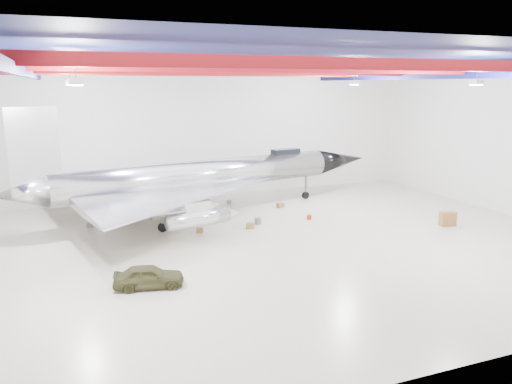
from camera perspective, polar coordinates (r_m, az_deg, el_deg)
name	(u,v)px	position (r m, az deg, el deg)	size (l,w,h in m)	color
floor	(259,245)	(30.55, 0.36, -6.07)	(40.00, 40.00, 0.00)	beige
wall_back	(195,133)	(43.50, -6.94, 6.74)	(40.00, 40.00, 0.00)	silver
ceiling	(259,59)	(29.04, 0.39, 15.01)	(40.00, 40.00, 0.00)	#0A0F38
ceiling_structure	(259,71)	(29.01, 0.38, 13.68)	(39.50, 29.50, 1.08)	maroon
jet_aircraft	(202,179)	(37.18, -6.23, 1.49)	(30.11, 20.31, 8.27)	silver
jeep	(149,276)	(24.79, -12.17, -9.41)	(1.34, 3.33, 1.13)	#39381C
desk	(448,219)	(36.89, 21.06, -2.88)	(1.08, 0.54, 0.99)	brown
crate_ply	(200,230)	(33.20, -6.46, -4.36)	(0.45, 0.36, 0.31)	olive
toolbox_red	(159,217)	(36.88, -10.99, -2.84)	(0.43, 0.34, 0.30)	#9A260F
engine_drum	(258,221)	(34.92, 0.21, -3.35)	(0.48, 0.48, 0.43)	#59595B
parts_bin	(280,205)	(39.63, 2.79, -1.52)	(0.52, 0.42, 0.37)	olive
crate_small	(90,225)	(36.03, -18.43, -3.61)	(0.43, 0.34, 0.30)	#59595B
tool_chest	(309,217)	(36.32, 6.09, -2.89)	(0.36, 0.36, 0.33)	#9A260F
oil_barrel	(250,226)	(33.89, -0.69, -3.88)	(0.54, 0.43, 0.38)	olive
spares_box	(229,202)	(40.80, -3.10, -1.14)	(0.37, 0.37, 0.34)	#59595B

